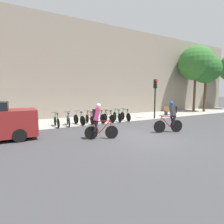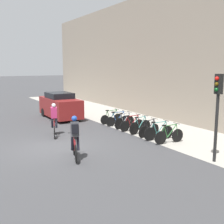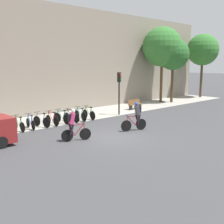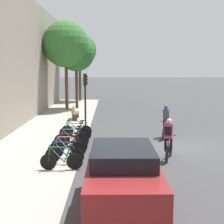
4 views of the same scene
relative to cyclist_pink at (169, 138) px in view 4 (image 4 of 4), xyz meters
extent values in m
plane|color=#3D3D3F|center=(2.15, -0.81, -0.95)|extent=(200.00, 200.00, 0.00)
cube|color=#A39E93|center=(2.15, 5.94, -0.94)|extent=(44.00, 4.50, 0.01)
cylinder|color=black|center=(0.63, -0.23, -0.62)|extent=(0.63, 0.26, 0.65)
cylinder|color=black|center=(-0.32, 0.12, -0.62)|extent=(0.63, 0.26, 0.65)
cylinder|color=maroon|center=(0.31, -0.11, -0.34)|extent=(0.53, 0.23, 0.62)
cylinder|color=maroon|center=(-0.04, 0.02, -0.35)|extent=(0.26, 0.13, 0.58)
cylinder|color=maroon|center=(0.20, -0.07, -0.05)|extent=(0.72, 0.29, 0.07)
cylinder|color=maroon|center=(-0.13, 0.05, -0.63)|extent=(0.39, 0.17, 0.05)
cylinder|color=maroon|center=(-0.23, 0.08, -0.34)|extent=(0.21, 0.10, 0.56)
cylinder|color=maroon|center=(0.59, -0.22, -0.33)|extent=(0.12, 0.07, 0.58)
cylinder|color=black|center=(0.55, -0.20, 0.00)|extent=(0.18, 0.44, 0.03)
cube|color=black|center=(-0.15, 0.05, -0.03)|extent=(0.22, 0.14, 0.06)
cube|color=#DB3875|center=(-0.05, 0.02, 0.30)|extent=(0.41, 0.41, 0.63)
sphere|color=silver|center=(0.02, -0.01, 0.71)|extent=(0.28, 0.28, 0.22)
cylinder|color=black|center=(-0.14, -0.07, -0.27)|extent=(0.30, 0.20, 0.56)
cylinder|color=black|center=(-0.06, 0.14, -0.27)|extent=(0.26, 0.19, 0.56)
cube|color=black|center=(-0.18, 0.07, 0.35)|extent=(0.22, 0.29, 0.36)
cylinder|color=black|center=(3.63, -0.43, -0.59)|extent=(0.68, 0.26, 0.71)
cylinder|color=black|center=(4.63, -0.76, -0.59)|extent=(0.68, 0.26, 0.71)
cylinder|color=maroon|center=(3.97, -0.54, -0.31)|extent=(0.56, 0.22, 0.62)
cylinder|color=maroon|center=(4.34, -0.67, -0.33)|extent=(0.27, 0.12, 0.58)
cylinder|color=maroon|center=(4.08, -0.58, -0.03)|extent=(0.75, 0.29, 0.07)
cylinder|color=maroon|center=(4.43, -0.70, -0.60)|extent=(0.41, 0.17, 0.05)
cylinder|color=maroon|center=(4.54, -0.73, -0.32)|extent=(0.22, 0.10, 0.56)
cylinder|color=maroon|center=(3.67, -0.44, -0.30)|extent=(0.13, 0.07, 0.59)
cylinder|color=black|center=(3.71, -0.45, 0.03)|extent=(0.17, 0.44, 0.03)
cube|color=black|center=(4.45, -0.70, 0.00)|extent=(0.22, 0.14, 0.06)
cube|color=#3D3D42|center=(4.35, -0.67, 0.33)|extent=(0.41, 0.41, 0.63)
sphere|color=#1E47AD|center=(4.28, -0.65, 0.74)|extent=(0.28, 0.28, 0.22)
cylinder|color=black|center=(4.44, -0.58, -0.25)|extent=(0.30, 0.19, 0.56)
cylinder|color=black|center=(4.37, -0.79, -0.25)|extent=(0.26, 0.18, 0.56)
cube|color=black|center=(4.49, -0.72, 0.38)|extent=(0.22, 0.29, 0.36)
cylinder|color=black|center=(-1.15, 4.74, -0.64)|extent=(0.05, 0.62, 0.62)
cylinder|color=black|center=(-1.13, 3.76, -0.64)|extent=(0.05, 0.62, 0.62)
cylinder|color=#2D6B33|center=(-1.14, 4.41, -0.35)|extent=(0.05, 0.54, 0.62)
cylinder|color=#2D6B33|center=(-1.13, 4.04, -0.37)|extent=(0.05, 0.26, 0.58)
cylinder|color=#2D6B33|center=(-1.14, 4.30, -0.07)|extent=(0.06, 0.73, 0.07)
cylinder|color=#2D6B33|center=(-1.13, 3.96, -0.64)|extent=(0.04, 0.40, 0.05)
cylinder|color=#2D6B33|center=(-1.13, 3.85, -0.36)|extent=(0.04, 0.21, 0.56)
cylinder|color=#2D6B33|center=(-1.15, 4.71, -0.35)|extent=(0.04, 0.12, 0.58)
cylinder|color=black|center=(-1.15, 4.67, -0.02)|extent=(0.46, 0.04, 0.03)
cube|color=black|center=(-1.13, 3.94, -0.05)|extent=(0.08, 0.20, 0.06)
cylinder|color=black|center=(-0.28, 4.74, -0.64)|extent=(0.12, 0.61, 0.62)
cylinder|color=black|center=(-0.42, 3.76, -0.64)|extent=(0.12, 0.61, 0.62)
cylinder|color=#1E478C|center=(-0.33, 4.41, -0.36)|extent=(0.11, 0.55, 0.62)
cylinder|color=#1E478C|center=(-0.38, 4.04, -0.37)|extent=(0.07, 0.26, 0.58)
cylinder|color=#1E478C|center=(-0.34, 4.30, -0.07)|extent=(0.14, 0.74, 0.07)
cylinder|color=#1E478C|center=(-0.39, 3.96, -0.65)|extent=(0.08, 0.40, 0.05)
cylinder|color=#1E478C|center=(-0.40, 3.85, -0.36)|extent=(0.06, 0.21, 0.56)
cylinder|color=#1E478C|center=(-0.29, 4.71, -0.35)|extent=(0.05, 0.12, 0.58)
cylinder|color=black|center=(-0.29, 4.67, -0.02)|extent=(0.46, 0.09, 0.03)
cube|color=black|center=(-0.39, 3.94, -0.05)|extent=(0.11, 0.21, 0.06)
cylinder|color=black|center=(0.34, 4.72, -0.60)|extent=(0.17, 0.68, 0.69)
cylinder|color=black|center=(0.54, 3.79, -0.60)|extent=(0.17, 0.68, 0.69)
cylinder|color=#99999E|center=(0.41, 4.40, -0.32)|extent=(0.15, 0.52, 0.62)
cylinder|color=#99999E|center=(0.48, 4.06, -0.34)|extent=(0.09, 0.25, 0.58)
cylinder|color=#99999E|center=(0.43, 4.30, -0.04)|extent=(0.18, 0.70, 0.07)
cylinder|color=#99999E|center=(0.50, 3.97, -0.61)|extent=(0.11, 0.38, 0.05)
cylinder|color=#99999E|center=(0.52, 3.87, -0.33)|extent=(0.07, 0.20, 0.56)
cylinder|color=#99999E|center=(0.35, 4.68, -0.31)|extent=(0.06, 0.12, 0.58)
cylinder|color=black|center=(0.36, 4.64, 0.02)|extent=(0.46, 0.12, 0.03)
cube|color=black|center=(0.50, 3.95, -0.01)|extent=(0.12, 0.21, 0.06)
cylinder|color=black|center=(1.22, 4.76, -0.63)|extent=(0.04, 0.63, 0.63)
cylinder|color=black|center=(1.23, 3.74, -0.63)|extent=(0.04, 0.63, 0.63)
cylinder|color=maroon|center=(1.23, 4.41, -0.35)|extent=(0.04, 0.56, 0.62)
cylinder|color=maroon|center=(1.23, 4.04, -0.36)|extent=(0.04, 0.26, 0.58)
cylinder|color=maroon|center=(1.23, 4.30, -0.07)|extent=(0.04, 0.75, 0.07)
cylinder|color=maroon|center=(1.23, 3.95, -0.64)|extent=(0.03, 0.41, 0.05)
cylinder|color=maroon|center=(1.23, 3.84, -0.36)|extent=(0.03, 0.21, 0.56)
cylinder|color=maroon|center=(1.22, 4.72, -0.34)|extent=(0.04, 0.12, 0.58)
cylinder|color=black|center=(1.22, 4.68, -0.01)|extent=(0.46, 0.03, 0.03)
cube|color=black|center=(1.23, 3.93, -0.04)|extent=(0.08, 0.20, 0.06)
cylinder|color=black|center=(1.93, 4.73, -0.59)|extent=(0.15, 0.70, 0.71)
cylinder|color=black|center=(2.09, 3.78, -0.59)|extent=(0.15, 0.70, 0.71)
cylinder|color=teal|center=(1.99, 4.40, -0.31)|extent=(0.13, 0.53, 0.62)
cylinder|color=teal|center=(2.05, 4.05, -0.33)|extent=(0.08, 0.25, 0.58)
cylinder|color=teal|center=(2.01, 4.30, -0.03)|extent=(0.16, 0.71, 0.07)
cylinder|color=teal|center=(2.06, 3.97, -0.60)|extent=(0.10, 0.38, 0.05)
cylinder|color=teal|center=(2.08, 3.87, -0.32)|extent=(0.07, 0.21, 0.56)
cylinder|color=teal|center=(1.94, 4.69, -0.30)|extent=(0.05, 0.12, 0.58)
cylinder|color=black|center=(1.95, 4.65, 0.03)|extent=(0.46, 0.11, 0.03)
cube|color=black|center=(2.07, 3.95, 0.00)|extent=(0.11, 0.21, 0.06)
cylinder|color=black|center=(2.72, 4.72, -0.63)|extent=(0.15, 0.62, 0.63)
cylinder|color=black|center=(2.89, 3.78, -0.63)|extent=(0.15, 0.62, 0.63)
cylinder|color=black|center=(2.77, 4.40, -0.35)|extent=(0.13, 0.52, 0.62)
cylinder|color=black|center=(2.84, 4.06, -0.37)|extent=(0.08, 0.25, 0.58)
cylinder|color=black|center=(2.79, 4.30, -0.07)|extent=(0.17, 0.70, 0.07)
cylinder|color=black|center=(2.85, 3.97, -0.64)|extent=(0.10, 0.38, 0.05)
cylinder|color=black|center=(2.87, 3.87, -0.36)|extent=(0.07, 0.20, 0.56)
cylinder|color=black|center=(2.72, 4.68, -0.34)|extent=(0.06, 0.12, 0.58)
cylinder|color=black|center=(2.73, 4.65, -0.01)|extent=(0.46, 0.11, 0.03)
cube|color=black|center=(2.86, 3.95, -0.04)|extent=(0.11, 0.21, 0.06)
cylinder|color=black|center=(3.65, 4.76, -0.60)|extent=(0.12, 0.69, 0.69)
cylinder|color=black|center=(3.53, 3.74, -0.60)|extent=(0.12, 0.69, 0.69)
cylinder|color=teal|center=(3.61, 4.42, -0.32)|extent=(0.11, 0.57, 0.62)
cylinder|color=teal|center=(3.56, 4.04, -0.33)|extent=(0.07, 0.27, 0.58)
cylinder|color=teal|center=(3.59, 4.30, -0.03)|extent=(0.13, 0.76, 0.07)
cylinder|color=teal|center=(3.55, 3.94, -0.61)|extent=(0.08, 0.41, 0.05)
cylinder|color=teal|center=(3.54, 3.83, -0.32)|extent=(0.06, 0.22, 0.56)
cylinder|color=teal|center=(3.64, 4.72, -0.31)|extent=(0.05, 0.12, 0.59)
cylinder|color=black|center=(3.64, 4.68, 0.02)|extent=(0.46, 0.08, 0.03)
cube|color=black|center=(3.55, 3.92, -0.01)|extent=(0.10, 0.21, 0.06)
cylinder|color=black|center=(4.42, 4.76, -0.61)|extent=(0.09, 0.67, 0.67)
cylinder|color=black|center=(4.34, 3.75, -0.61)|extent=(0.09, 0.67, 0.67)
cylinder|color=#2D6B33|center=(4.39, 4.41, -0.33)|extent=(0.08, 0.56, 0.62)
cylinder|color=#2D6B33|center=(4.36, 4.04, -0.35)|extent=(0.06, 0.26, 0.58)
cylinder|color=#2D6B33|center=(4.38, 4.30, -0.05)|extent=(0.10, 0.75, 0.07)
cylinder|color=#2D6B33|center=(4.35, 3.95, -0.62)|extent=(0.06, 0.41, 0.05)
cylinder|color=#2D6B33|center=(4.34, 3.84, -0.34)|extent=(0.05, 0.22, 0.56)
cylinder|color=#2D6B33|center=(4.41, 4.72, -0.32)|extent=(0.05, 0.12, 0.59)
cylinder|color=black|center=(4.41, 4.68, 0.01)|extent=(0.46, 0.06, 0.03)
cube|color=black|center=(4.35, 3.93, -0.02)|extent=(0.10, 0.21, 0.06)
cylinder|color=black|center=(7.28, 3.98, 0.77)|extent=(0.12, 0.12, 3.43)
cube|color=black|center=(7.28, 3.98, 2.10)|extent=(0.26, 0.20, 0.76)
sphere|color=red|center=(7.28, 3.85, 2.31)|extent=(0.15, 0.15, 0.15)
sphere|color=#4C380A|center=(7.28, 3.85, 2.10)|extent=(0.15, 0.15, 0.15)
sphere|color=#0C4719|center=(7.28, 3.85, 1.89)|extent=(0.15, 0.15, 0.15)
cube|color=brown|center=(10.29, 4.95, -0.50)|extent=(1.52, 0.40, 0.08)
cube|color=brown|center=(10.29, 5.13, -0.26)|extent=(1.52, 0.12, 0.40)
cube|color=#2D2D2D|center=(9.68, 4.95, -0.72)|extent=(0.08, 0.36, 0.45)
cube|color=#2D2D2D|center=(10.90, 4.95, -0.72)|extent=(0.08, 0.36, 0.45)
cube|color=maroon|center=(-4.72, 2.11, -0.13)|extent=(4.30, 1.78, 1.27)
cube|color=black|center=(-4.83, 2.11, 0.70)|extent=(2.06, 1.57, 0.40)
cylinder|color=black|center=(-3.39, 1.29, -0.64)|extent=(0.62, 0.20, 0.62)
cylinder|color=black|center=(-3.39, 2.93, -0.64)|extent=(0.62, 0.20, 0.62)
cylinder|color=#4C3823|center=(15.80, 6.32, 1.30)|extent=(0.28, 0.28, 4.50)
sphere|color=#33702D|center=(15.80, 6.32, 4.89)|extent=(4.13, 4.13, 4.13)
cylinder|color=#4C3823|center=(16.60, 5.49, 1.05)|extent=(0.28, 0.28, 4.00)
sphere|color=#286028|center=(16.60, 5.49, 4.14)|extent=(3.34, 3.34, 3.34)
cylinder|color=#4C3823|center=(23.01, 5.77, 1.31)|extent=(0.28, 0.28, 4.52)
sphere|color=#33702D|center=(23.01, 5.77, 4.79)|extent=(3.76, 3.76, 3.76)
camera|label=1|loc=(-3.44, -7.69, 1.32)|focal=28.00mm
camera|label=2|loc=(14.32, -4.91, 2.76)|focal=45.00mm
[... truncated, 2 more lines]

